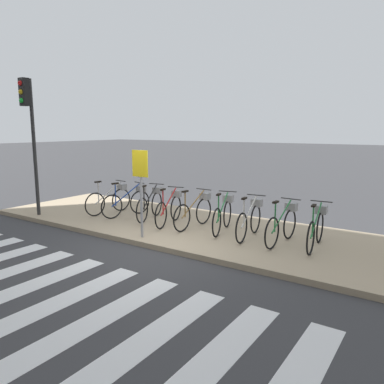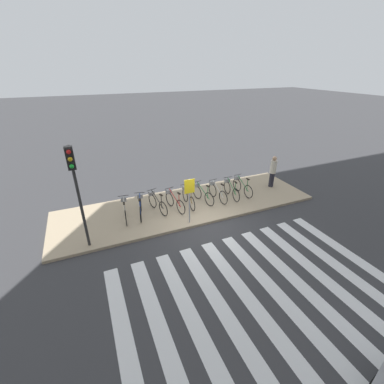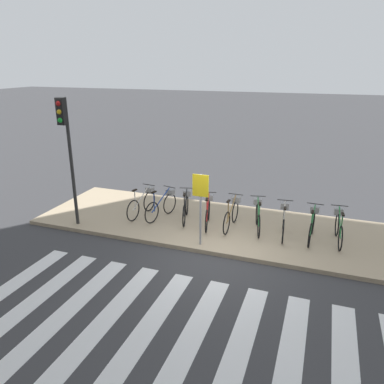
# 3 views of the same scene
# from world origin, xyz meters

# --- Properties ---
(ground_plane) EXTENTS (120.00, 120.00, 0.00)m
(ground_plane) POSITION_xyz_m (0.00, 0.00, 0.00)
(ground_plane) COLOR #38383A
(sidewalk) EXTENTS (12.37, 3.64, 0.12)m
(sidewalk) POSITION_xyz_m (0.00, 1.82, 0.06)
(sidewalk) COLOR tan
(sidewalk) RESTS_ON ground_plane
(parked_bicycle_0) EXTENTS (0.46, 1.63, 1.00)m
(parked_bicycle_0) POSITION_xyz_m (-3.00, 1.70, 0.56)
(parked_bicycle_0) COLOR black
(parked_bicycle_0) RESTS_ON sidewalk
(parked_bicycle_1) EXTENTS (0.54, 1.60, 1.00)m
(parked_bicycle_1) POSITION_xyz_m (-2.31, 1.74, 0.56)
(parked_bicycle_1) COLOR black
(parked_bicycle_1) RESTS_ON sidewalk
(parked_bicycle_2) EXTENTS (0.58, 1.59, 1.00)m
(parked_bicycle_2) POSITION_xyz_m (-1.54, 1.82, 0.56)
(parked_bicycle_2) COLOR black
(parked_bicycle_2) RESTS_ON sidewalk
(parked_bicycle_3) EXTENTS (0.54, 1.60, 1.00)m
(parked_bicycle_3) POSITION_xyz_m (-0.75, 1.66, 0.56)
(parked_bicycle_3) COLOR black
(parked_bicycle_3) RESTS_ON sidewalk
(parked_bicycle_4) EXTENTS (0.46, 1.64, 1.00)m
(parked_bicycle_4) POSITION_xyz_m (-0.02, 1.75, 0.56)
(parked_bicycle_4) COLOR black
(parked_bicycle_4) RESTS_ON sidewalk
(parked_bicycle_5) EXTENTS (0.55, 1.60, 1.00)m
(parked_bicycle_5) POSITION_xyz_m (0.76, 1.82, 0.56)
(parked_bicycle_5) COLOR black
(parked_bicycle_5) RESTS_ON sidewalk
(parked_bicycle_6) EXTENTS (0.46, 1.63, 1.00)m
(parked_bicycle_6) POSITION_xyz_m (1.53, 1.72, 0.56)
(parked_bicycle_6) COLOR black
(parked_bicycle_6) RESTS_ON sidewalk
(parked_bicycle_7) EXTENTS (0.46, 1.63, 1.00)m
(parked_bicycle_7) POSITION_xyz_m (2.32, 1.71, 0.56)
(parked_bicycle_7) COLOR black
(parked_bicycle_7) RESTS_ON sidewalk
(parked_bicycle_8) EXTENTS (0.46, 1.63, 1.00)m
(parked_bicycle_8) POSITION_xyz_m (3.03, 1.80, 0.56)
(parked_bicycle_8) COLOR black
(parked_bicycle_8) RESTS_ON sidewalk
(traffic_light) EXTENTS (0.24, 0.40, 3.86)m
(traffic_light) POSITION_xyz_m (-4.60, 0.24, 2.88)
(traffic_light) COLOR #2D2D2D
(traffic_light) RESTS_ON sidewalk
(sign_post) EXTENTS (0.44, 0.07, 2.02)m
(sign_post) POSITION_xyz_m (-0.54, 0.29, 1.50)
(sign_post) COLOR #99999E
(sign_post) RESTS_ON sidewalk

